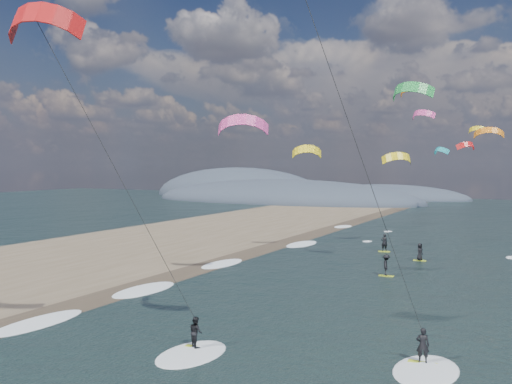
% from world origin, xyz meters
% --- Properties ---
extents(wet_sand_strip, '(3.00, 240.00, 0.00)m').
position_xyz_m(wet_sand_strip, '(-12.00, 10.00, 0.00)').
color(wet_sand_strip, '#382D23').
rests_on(wet_sand_strip, ground).
extents(coastal_hills, '(80.00, 41.00, 15.00)m').
position_xyz_m(coastal_hills, '(-44.84, 107.86, 0.00)').
color(coastal_hills, '#3D4756').
rests_on(coastal_hills, ground).
extents(kitesurfer_near_a, '(7.58, 8.56, 17.80)m').
position_xyz_m(kitesurfer_near_a, '(5.45, 4.33, 13.19)').
color(kitesurfer_near_a, '#C3DB26').
rests_on(kitesurfer_near_a, ground).
extents(kitesurfer_near_b, '(6.78, 8.38, 15.32)m').
position_xyz_m(kitesurfer_near_b, '(-3.47, 2.31, 9.47)').
color(kitesurfer_near_b, '#C3DB26').
rests_on(kitesurfer_near_b, ground).
extents(far_kitesurfers, '(5.20, 12.70, 1.73)m').
position_xyz_m(far_kitesurfers, '(1.83, 31.93, 0.82)').
color(far_kitesurfers, '#C3DB26').
rests_on(far_kitesurfers, ground).
extents(bg_kite_field, '(16.71, 72.88, 9.33)m').
position_xyz_m(bg_kite_field, '(-0.46, 53.71, 13.02)').
color(bg_kite_field, yellow).
rests_on(bg_kite_field, ground).
extents(shoreline_surf, '(2.40, 79.40, 0.11)m').
position_xyz_m(shoreline_surf, '(-10.80, 14.75, 0.00)').
color(shoreline_surf, white).
rests_on(shoreline_surf, ground).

